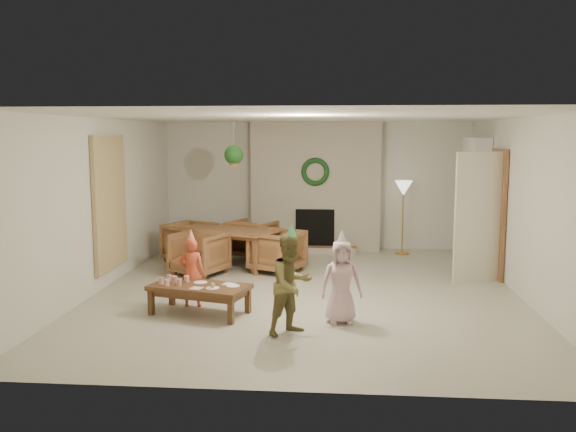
# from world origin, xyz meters

# --- Properties ---
(floor) EXTENTS (7.00, 7.00, 0.00)m
(floor) POSITION_xyz_m (0.00, 0.00, 0.00)
(floor) COLOR #B7B29E
(floor) RESTS_ON ground
(ceiling) EXTENTS (7.00, 7.00, 0.00)m
(ceiling) POSITION_xyz_m (0.00, 0.00, 2.50)
(ceiling) COLOR white
(ceiling) RESTS_ON wall_back
(wall_back) EXTENTS (7.00, 0.00, 7.00)m
(wall_back) POSITION_xyz_m (0.00, 3.50, 1.25)
(wall_back) COLOR silver
(wall_back) RESTS_ON floor
(wall_front) EXTENTS (7.00, 0.00, 7.00)m
(wall_front) POSITION_xyz_m (0.00, -3.50, 1.25)
(wall_front) COLOR silver
(wall_front) RESTS_ON floor
(wall_left) EXTENTS (0.00, 7.00, 7.00)m
(wall_left) POSITION_xyz_m (-3.00, 0.00, 1.25)
(wall_left) COLOR silver
(wall_left) RESTS_ON floor
(wall_right) EXTENTS (0.00, 7.00, 7.00)m
(wall_right) POSITION_xyz_m (3.00, 0.00, 1.25)
(wall_right) COLOR silver
(wall_right) RESTS_ON floor
(fireplace_mass) EXTENTS (2.50, 0.40, 2.50)m
(fireplace_mass) POSITION_xyz_m (0.00, 3.30, 1.25)
(fireplace_mass) COLOR #5B2518
(fireplace_mass) RESTS_ON floor
(fireplace_hearth) EXTENTS (1.60, 0.30, 0.12)m
(fireplace_hearth) POSITION_xyz_m (0.00, 2.95, 0.06)
(fireplace_hearth) COLOR brown
(fireplace_hearth) RESTS_ON floor
(fireplace_firebox) EXTENTS (0.75, 0.12, 0.75)m
(fireplace_firebox) POSITION_xyz_m (0.00, 3.12, 0.45)
(fireplace_firebox) COLOR black
(fireplace_firebox) RESTS_ON floor
(fireplace_wreath) EXTENTS (0.54, 0.10, 0.54)m
(fireplace_wreath) POSITION_xyz_m (0.00, 3.07, 1.55)
(fireplace_wreath) COLOR #163B1B
(fireplace_wreath) RESTS_ON fireplace_mass
(floor_lamp_base) EXTENTS (0.26, 0.26, 0.03)m
(floor_lamp_base) POSITION_xyz_m (1.67, 3.00, 0.01)
(floor_lamp_base) COLOR gold
(floor_lamp_base) RESTS_ON floor
(floor_lamp_post) EXTENTS (0.03, 0.03, 1.26)m
(floor_lamp_post) POSITION_xyz_m (1.67, 3.00, 0.65)
(floor_lamp_post) COLOR gold
(floor_lamp_post) RESTS_ON floor
(floor_lamp_shade) EXTENTS (0.33, 0.33, 0.28)m
(floor_lamp_shade) POSITION_xyz_m (1.67, 3.00, 1.26)
(floor_lamp_shade) COLOR beige
(floor_lamp_shade) RESTS_ON floor_lamp_post
(bookshelf_carcass) EXTENTS (0.30, 1.00, 2.20)m
(bookshelf_carcass) POSITION_xyz_m (2.84, 2.30, 1.10)
(bookshelf_carcass) COLOR white
(bookshelf_carcass) RESTS_ON floor
(bookshelf_shelf_a) EXTENTS (0.30, 0.92, 0.03)m
(bookshelf_shelf_a) POSITION_xyz_m (2.82, 2.30, 0.45)
(bookshelf_shelf_a) COLOR white
(bookshelf_shelf_a) RESTS_ON bookshelf_carcass
(bookshelf_shelf_b) EXTENTS (0.30, 0.92, 0.03)m
(bookshelf_shelf_b) POSITION_xyz_m (2.82, 2.30, 0.85)
(bookshelf_shelf_b) COLOR white
(bookshelf_shelf_b) RESTS_ON bookshelf_carcass
(bookshelf_shelf_c) EXTENTS (0.30, 0.92, 0.03)m
(bookshelf_shelf_c) POSITION_xyz_m (2.82, 2.30, 1.25)
(bookshelf_shelf_c) COLOR white
(bookshelf_shelf_c) RESTS_ON bookshelf_carcass
(bookshelf_shelf_d) EXTENTS (0.30, 0.92, 0.03)m
(bookshelf_shelf_d) POSITION_xyz_m (2.82, 2.30, 1.65)
(bookshelf_shelf_d) COLOR white
(bookshelf_shelf_d) RESTS_ON bookshelf_carcass
(books_row_lower) EXTENTS (0.20, 0.40, 0.24)m
(books_row_lower) POSITION_xyz_m (2.80, 2.15, 0.59)
(books_row_lower) COLOR #A0291D
(books_row_lower) RESTS_ON bookshelf_shelf_a
(books_row_mid) EXTENTS (0.20, 0.44, 0.24)m
(books_row_mid) POSITION_xyz_m (2.80, 2.35, 0.99)
(books_row_mid) COLOR #2A5E9B
(books_row_mid) RESTS_ON bookshelf_shelf_b
(books_row_upper) EXTENTS (0.20, 0.36, 0.22)m
(books_row_upper) POSITION_xyz_m (2.80, 2.20, 1.38)
(books_row_upper) COLOR gold
(books_row_upper) RESTS_ON bookshelf_shelf_c
(door_frame) EXTENTS (0.05, 0.86, 2.04)m
(door_frame) POSITION_xyz_m (2.96, 1.20, 1.02)
(door_frame) COLOR brown
(door_frame) RESTS_ON floor
(door_leaf) EXTENTS (0.77, 0.32, 2.00)m
(door_leaf) POSITION_xyz_m (2.58, 0.82, 1.00)
(door_leaf) COLOR beige
(door_leaf) RESTS_ON floor
(curtain_panel) EXTENTS (0.06, 1.20, 2.00)m
(curtain_panel) POSITION_xyz_m (-2.96, 0.20, 1.25)
(curtain_panel) COLOR beige
(curtain_panel) RESTS_ON wall_left
(dining_table) EXTENTS (2.07, 1.67, 0.64)m
(dining_table) POSITION_xyz_m (-1.46, 1.65, 0.32)
(dining_table) COLOR brown
(dining_table) RESTS_ON floor
(dining_chair_near) EXTENTS (1.00, 1.01, 0.70)m
(dining_chair_near) POSITION_xyz_m (-1.79, 0.93, 0.35)
(dining_chair_near) COLOR brown
(dining_chair_near) RESTS_ON floor
(dining_chair_far) EXTENTS (1.00, 1.01, 0.70)m
(dining_chair_far) POSITION_xyz_m (-1.13, 2.38, 0.35)
(dining_chair_far) COLOR brown
(dining_chair_far) RESTS_ON floor
(dining_chair_left) EXTENTS (1.01, 1.00, 0.70)m
(dining_chair_left) POSITION_xyz_m (-2.19, 1.98, 0.35)
(dining_chair_left) COLOR brown
(dining_chair_left) RESTS_ON floor
(dining_chair_right) EXTENTS (1.01, 1.00, 0.70)m
(dining_chair_right) POSITION_xyz_m (-0.55, 1.24, 0.35)
(dining_chair_right) COLOR brown
(dining_chair_right) RESTS_ON floor
(hanging_plant_cord) EXTENTS (0.01, 0.01, 0.70)m
(hanging_plant_cord) POSITION_xyz_m (-1.30, 1.50, 2.15)
(hanging_plant_cord) COLOR tan
(hanging_plant_cord) RESTS_ON ceiling
(hanging_plant_pot) EXTENTS (0.16, 0.16, 0.12)m
(hanging_plant_pot) POSITION_xyz_m (-1.30, 1.50, 1.80)
(hanging_plant_pot) COLOR #925C2F
(hanging_plant_pot) RESTS_ON hanging_plant_cord
(hanging_plant_foliage) EXTENTS (0.32, 0.32, 0.32)m
(hanging_plant_foliage) POSITION_xyz_m (-1.30, 1.50, 1.92)
(hanging_plant_foliage) COLOR #174618
(hanging_plant_foliage) RESTS_ON hanging_plant_pot
(coffee_table_top) EXTENTS (1.34, 0.92, 0.06)m
(coffee_table_top) POSITION_xyz_m (-1.29, -1.23, 0.35)
(coffee_table_top) COLOR brown
(coffee_table_top) RESTS_ON floor
(coffee_table_apron) EXTENTS (1.23, 0.81, 0.08)m
(coffee_table_apron) POSITION_xyz_m (-1.29, -1.23, 0.28)
(coffee_table_apron) COLOR brown
(coffee_table_apron) RESTS_ON floor
(coffee_leg_fl) EXTENTS (0.08, 0.08, 0.32)m
(coffee_leg_fl) POSITION_xyz_m (-1.89, -1.31, 0.16)
(coffee_leg_fl) COLOR brown
(coffee_leg_fl) RESTS_ON floor
(coffee_leg_fr) EXTENTS (0.08, 0.08, 0.32)m
(coffee_leg_fr) POSITION_xyz_m (-0.82, -1.62, 0.16)
(coffee_leg_fr) COLOR brown
(coffee_leg_fr) RESTS_ON floor
(coffee_leg_bl) EXTENTS (0.08, 0.08, 0.32)m
(coffee_leg_bl) POSITION_xyz_m (-1.75, -0.83, 0.16)
(coffee_leg_bl) COLOR brown
(coffee_leg_bl) RESTS_ON floor
(coffee_leg_br) EXTENTS (0.08, 0.08, 0.32)m
(coffee_leg_br) POSITION_xyz_m (-0.68, -1.14, 0.16)
(coffee_leg_br) COLOR brown
(coffee_leg_br) RESTS_ON floor
(cup_a) EXTENTS (0.08, 0.08, 0.08)m
(cup_a) POSITION_xyz_m (-1.78, -1.23, 0.42)
(cup_a) COLOR silver
(cup_a) RESTS_ON coffee_table_top
(cup_b) EXTENTS (0.08, 0.08, 0.08)m
(cup_b) POSITION_xyz_m (-1.73, -1.05, 0.42)
(cup_b) COLOR silver
(cup_b) RESTS_ON coffee_table_top
(cup_c) EXTENTS (0.08, 0.08, 0.08)m
(cup_c) POSITION_xyz_m (-1.68, -1.31, 0.42)
(cup_c) COLOR silver
(cup_c) RESTS_ON coffee_table_top
(cup_d) EXTENTS (0.08, 0.08, 0.08)m
(cup_d) POSITION_xyz_m (-1.63, -1.13, 0.42)
(cup_d) COLOR silver
(cup_d) RESTS_ON coffee_table_top
(cup_e) EXTENTS (0.08, 0.08, 0.08)m
(cup_e) POSITION_xyz_m (-1.53, -1.27, 0.42)
(cup_e) COLOR silver
(cup_e) RESTS_ON coffee_table_top
(cup_f) EXTENTS (0.08, 0.08, 0.08)m
(cup_f) POSITION_xyz_m (-1.48, -1.09, 0.42)
(cup_f) COLOR silver
(cup_f) RESTS_ON coffee_table_top
(plate_a) EXTENTS (0.21, 0.21, 0.01)m
(plate_a) POSITION_xyz_m (-1.30, -1.10, 0.38)
(plate_a) COLOR white
(plate_a) RESTS_ON coffee_table_top
(plate_b) EXTENTS (0.21, 0.21, 0.01)m
(plate_b) POSITION_xyz_m (-1.09, -1.38, 0.38)
(plate_b) COLOR white
(plate_b) RESTS_ON coffee_table_top
(plate_c) EXTENTS (0.21, 0.21, 0.01)m
(plate_c) POSITION_xyz_m (-0.85, -1.25, 0.38)
(plate_c) COLOR white
(plate_c) RESTS_ON coffee_table_top
(food_scoop) EXTENTS (0.08, 0.08, 0.07)m
(food_scoop) POSITION_xyz_m (-1.09, -1.38, 0.42)
(food_scoop) COLOR tan
(food_scoop) RESTS_ON plate_b
(napkin_left) EXTENTS (0.17, 0.17, 0.01)m
(napkin_left) POSITION_xyz_m (-1.29, -1.40, 0.38)
(napkin_left) COLOR #DFA4B6
(napkin_left) RESTS_ON coffee_table_top
(napkin_right) EXTENTS (0.17, 0.17, 0.01)m
(napkin_right) POSITION_xyz_m (-0.92, -1.15, 0.38)
(napkin_right) COLOR #DFA4B6
(napkin_right) RESTS_ON coffee_table_top
(child_red) EXTENTS (0.36, 0.26, 0.92)m
(child_red) POSITION_xyz_m (-1.46, -0.90, 0.46)
(child_red) COLOR #C5452A
(child_red) RESTS_ON floor
(party_hat_red) EXTENTS (0.15, 0.15, 0.17)m
(party_hat_red) POSITION_xyz_m (-1.46, -0.90, 0.95)
(party_hat_red) COLOR gold
(party_hat_red) RESTS_ON child_red
(child_plaid) EXTENTS (0.71, 0.70, 1.15)m
(child_plaid) POSITION_xyz_m (-0.07, -1.89, 0.57)
(child_plaid) COLOR #9C572A
(child_plaid) RESTS_ON floor
(party_hat_plaid) EXTENTS (0.18, 0.18, 0.19)m
(party_hat_plaid) POSITION_xyz_m (-0.07, -1.89, 1.19)
(party_hat_plaid) COLOR #55C778
(party_hat_plaid) RESTS_ON child_plaid
(child_pink) EXTENTS (0.54, 0.40, 1.01)m
(child_pink) POSITION_xyz_m (0.50, -1.44, 0.51)
(child_pink) COLOR beige
(child_pink) RESTS_ON floor
(party_hat_pink) EXTENTS (0.13, 0.13, 0.18)m
(party_hat_pink) POSITION_xyz_m (0.50, -1.44, 1.05)
(party_hat_pink) COLOR silver
(party_hat_pink) RESTS_ON child_pink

